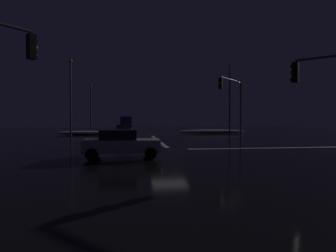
% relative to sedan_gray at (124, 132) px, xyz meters
% --- Properties ---
extents(ground, '(120.00, 120.00, 0.10)m').
position_rel_sedan_gray_xyz_m(ground, '(3.48, -10.85, -0.85)').
color(ground, black).
extents(stop_line_north, '(0.35, 15.06, 0.01)m').
position_rel_sedan_gray_xyz_m(stop_line_north, '(3.48, -2.08, -0.80)').
color(stop_line_north, white).
rests_on(stop_line_north, ground).
extents(centre_line_ns, '(22.00, 0.15, 0.01)m').
position_rel_sedan_gray_xyz_m(centre_line_ns, '(3.48, 9.52, -0.80)').
color(centre_line_ns, yellow).
rests_on(centre_line_ns, ground).
extents(crosswalk_bar_east, '(15.06, 0.40, 0.01)m').
position_rel_sedan_gray_xyz_m(crosswalk_bar_east, '(12.35, -10.85, -0.80)').
color(crosswalk_bar_east, white).
rests_on(crosswalk_bar_east, ground).
extents(snow_bank_left_curb, '(7.15, 1.50, 0.57)m').
position_rel_sedan_gray_xyz_m(snow_bank_left_curb, '(-6.08, 9.33, -0.52)').
color(snow_bank_left_curb, white).
rests_on(snow_bank_left_curb, ground).
extents(snow_bank_right_curb, '(10.71, 1.50, 0.60)m').
position_rel_sedan_gray_xyz_m(snow_bank_right_curb, '(13.05, 10.79, -0.50)').
color(snow_bank_right_curb, white).
rests_on(snow_bank_right_curb, ground).
extents(sedan_gray, '(2.02, 4.33, 1.57)m').
position_rel_sedan_gray_xyz_m(sedan_gray, '(0.00, 0.00, 0.00)').
color(sedan_gray, slate).
rests_on(sedan_gray, ground).
extents(sedan_white, '(2.02, 4.33, 1.57)m').
position_rel_sedan_gray_xyz_m(sedan_white, '(0.00, 6.67, 0.00)').
color(sedan_white, silver).
rests_on(sedan_white, ground).
extents(sedan_blue, '(2.02, 4.33, 1.57)m').
position_rel_sedan_gray_xyz_m(sedan_blue, '(-0.15, 13.02, 0.00)').
color(sedan_blue, navy).
rests_on(sedan_blue, ground).
extents(sedan_green, '(2.02, 4.33, 1.57)m').
position_rel_sedan_gray_xyz_m(sedan_green, '(-0.22, 18.74, 0.00)').
color(sedan_green, '#14512D').
rests_on(sedan_green, ground).
extents(sedan_orange, '(2.02, 4.33, 1.57)m').
position_rel_sedan_gray_xyz_m(sedan_orange, '(-0.12, 25.20, 0.00)').
color(sedan_orange, '#C66014').
rests_on(sedan_orange, ground).
extents(box_truck, '(2.68, 8.28, 3.08)m').
position_rel_sedan_gray_xyz_m(box_truck, '(-0.39, 32.53, 0.91)').
color(box_truck, navy).
rests_on(box_truck, ground).
extents(sedan_silver_crossing, '(4.33, 2.02, 1.57)m').
position_rel_sedan_gray_xyz_m(sedan_silver_crossing, '(0.21, -14.61, 0.00)').
color(sedan_silver_crossing, '#B7B7BC').
rests_on(sedan_silver_crossing, ground).
extents(traffic_signal_ne, '(3.76, 3.76, 6.51)m').
position_rel_sedan_gray_xyz_m(traffic_signal_ne, '(11.20, -3.13, 3.72)').
color(traffic_signal_ne, '#4C4C51').
rests_on(traffic_signal_ne, ground).
extents(streetlamp_left_far, '(0.44, 0.44, 8.48)m').
position_rel_sedan_gray_xyz_m(streetlamp_left_far, '(-6.38, 19.52, 4.12)').
color(streetlamp_left_far, '#424247').
rests_on(streetlamp_left_far, ground).
extents(streetlamp_left_near, '(0.44, 0.44, 9.35)m').
position_rel_sedan_gray_xyz_m(streetlamp_left_near, '(-6.38, 3.52, 4.57)').
color(streetlamp_left_near, '#424247').
rests_on(streetlamp_left_near, ground).
extents(streetlamp_right_near, '(0.44, 0.44, 9.37)m').
position_rel_sedan_gray_xyz_m(streetlamp_right_near, '(13.35, 3.52, 4.58)').
color(streetlamp_right_near, '#424247').
rests_on(streetlamp_right_near, ground).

